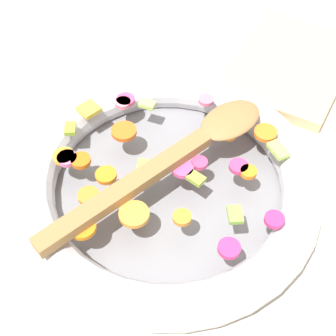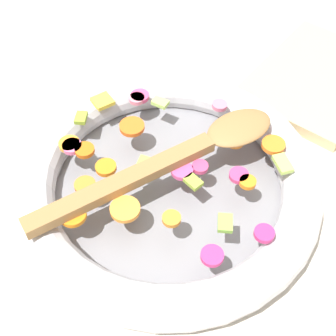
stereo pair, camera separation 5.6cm
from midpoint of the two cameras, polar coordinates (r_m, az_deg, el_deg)
ground_plane at (r=0.60m, az=2.67°, el=-3.15°), size 4.00×4.00×0.00m
skillet at (r=0.58m, az=2.75°, el=-1.89°), size 0.38×0.38×0.05m
chopped_vegetables at (r=0.57m, az=2.03°, el=0.87°), size 0.28×0.31×0.01m
wooden_spoon at (r=0.56m, az=4.67°, el=1.52°), size 0.32×0.15×0.01m
cutting_board at (r=0.78m, az=19.75°, el=10.06°), size 0.23×0.17×0.02m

